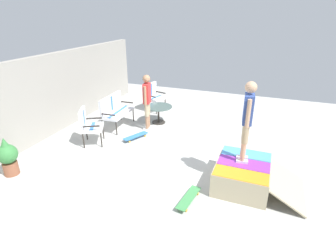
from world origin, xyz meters
name	(u,v)px	position (x,y,z in m)	size (l,w,h in m)	color
ground_plane	(179,155)	(0.00, 0.00, -0.05)	(12.00, 12.00, 0.10)	#B2B2AD
back_wall_cinderblock	(50,95)	(0.00, 4.00, 1.16)	(9.00, 0.20, 2.32)	#9E998E
skate_ramp	(244,174)	(-0.84, -1.73, 0.27)	(1.35, 1.81, 0.54)	tan
patio_bench	(115,108)	(0.97, 2.46, 0.62)	(1.27, 0.60, 1.02)	#2D2823
patio_chair_near_house	(153,94)	(2.80, 1.93, 0.61)	(0.74, 0.69, 1.02)	#2D2823
patio_chair_by_wall	(88,123)	(-0.34, 2.51, 0.61)	(0.80, 0.78, 1.02)	#2D2823
patio_table	(158,111)	(1.74, 1.29, 0.40)	(0.90, 0.90, 0.57)	#2D2823
person_watching	(147,98)	(1.16, 1.41, 1.01)	(0.47, 0.28, 1.72)	silver
person_skater	(247,117)	(-0.73, -1.64, 1.53)	(0.48, 0.27, 1.70)	silver
skateboard_by_bench	(136,136)	(0.37, 1.44, 0.08)	(0.81, 0.53, 0.10)	#3372B2
skateboard_spare	(189,198)	(-1.77, -0.79, 0.08)	(0.82, 0.31, 0.10)	#3F8C4C
potted_plant	(8,156)	(-2.26, 3.27, 0.47)	(0.44, 0.44, 0.92)	brown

